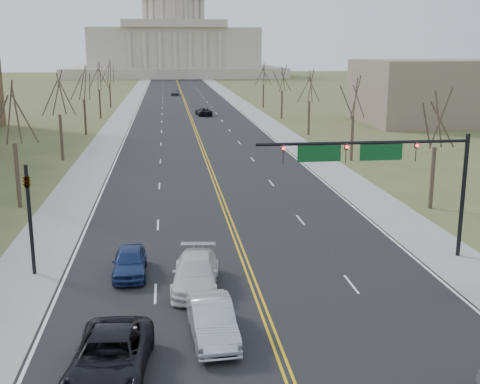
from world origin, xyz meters
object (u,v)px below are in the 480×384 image
object	(u,v)px
car_sb_outer_lead	(110,358)
car_sb_inner_second	(196,273)
car_sb_outer_second	(130,262)
car_far_nb	(204,111)
signal_mast	(380,161)
car_far_sb	(175,92)
signal_left	(29,207)
car_sb_inner_lead	(212,320)

from	to	relation	value
car_sb_outer_lead	car_sb_inner_second	distance (m)	8.93
car_sb_outer_second	car_far_nb	distance (m)	78.47
signal_mast	car_far_sb	xyz separation A→B (m)	(-9.34, 125.60, -4.97)
car_sb_outer_second	car_far_sb	xyz separation A→B (m)	(4.48, 126.39, 0.04)
signal_mast	car_sb_inner_second	size ratio (longest dim) A/B	2.19
car_sb_inner_second	car_sb_outer_lead	bearing A→B (deg)	-107.37
signal_left	car_far_sb	xyz separation A→B (m)	(9.61, 125.60, -2.93)
signal_left	car_sb_outer_lead	distance (m)	12.59
car_sb_inner_lead	car_sb_outer_second	bearing A→B (deg)	112.51
signal_mast	car_far_sb	distance (m)	126.05
signal_mast	signal_left	bearing A→B (deg)	180.00
signal_left	car_sb_outer_second	bearing A→B (deg)	-8.72
car_sb_outer_second	car_far_sb	bearing A→B (deg)	87.42
signal_mast	car_far_nb	bearing A→B (deg)	93.69
signal_left	car_sb_outer_lead	xyz separation A→B (m)	(4.98, -11.20, -2.88)
car_sb_outer_lead	car_far_sb	size ratio (longest dim) A/B	1.30
signal_left	signal_mast	bearing A→B (deg)	-0.00
signal_left	car_sb_inner_lead	world-z (taller)	signal_left
car_sb_inner_second	signal_left	bearing A→B (deg)	166.70
signal_left	car_sb_inner_lead	bearing A→B (deg)	-43.56
car_sb_inner_second	car_far_sb	distance (m)	128.61
car_sb_outer_second	car_sb_inner_second	bearing A→B (deg)	-33.58
car_sb_outer_second	car_far_nb	world-z (taller)	car_sb_outer_second
signal_mast	car_sb_outer_lead	size ratio (longest dim) A/B	2.04
car_far_nb	signal_mast	bearing A→B (deg)	86.39
car_sb_inner_lead	car_sb_outer_lead	bearing A→B (deg)	-149.50
car_sb_inner_lead	car_sb_outer_second	world-z (taller)	car_sb_inner_lead
car_sb_inner_lead	car_sb_inner_second	bearing A→B (deg)	90.42
signal_mast	car_far_nb	xyz separation A→B (m)	(-4.98, 77.18, -5.04)
signal_left	car_far_nb	xyz separation A→B (m)	(13.97, 77.18, -2.99)
signal_left	car_sb_inner_second	distance (m)	9.50
signal_left	car_far_nb	size ratio (longest dim) A/B	1.17
car_far_nb	car_sb_outer_lead	bearing A→B (deg)	76.90
car_sb_inner_lead	car_far_sb	distance (m)	134.11
car_far_nb	car_sb_outer_second	bearing A→B (deg)	76.24
car_sb_outer_lead	car_sb_outer_second	distance (m)	10.41
car_sb_inner_second	car_far_nb	distance (m)	80.37
signal_mast	car_sb_outer_lead	distance (m)	18.56
car_far_nb	signal_left	bearing A→B (deg)	72.44
signal_left	car_far_sb	bearing A→B (deg)	85.62
signal_mast	car_far_nb	distance (m)	77.50
car_sb_inner_lead	car_sb_inner_second	distance (m)	5.51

